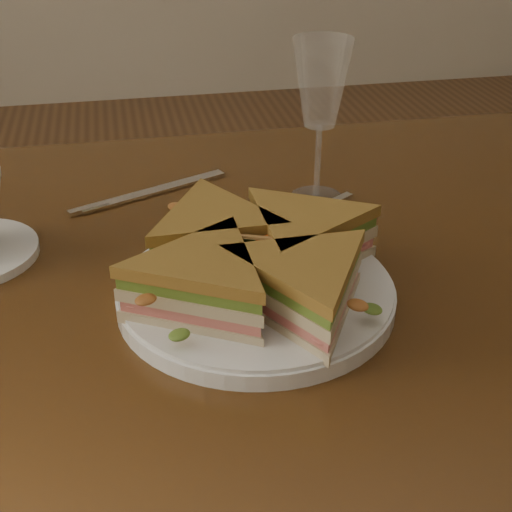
# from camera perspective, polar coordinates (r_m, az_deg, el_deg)

# --- Properties ---
(table) EXTENTS (1.20, 0.80, 0.75)m
(table) POSITION_cam_1_polar(r_m,az_deg,el_deg) (0.79, -3.54, -7.35)
(table) COLOR #351D0C
(table) RESTS_ON ground
(plate) EXTENTS (0.27, 0.27, 0.02)m
(plate) POSITION_cam_1_polar(r_m,az_deg,el_deg) (0.68, 0.00, -3.05)
(plate) COLOR white
(plate) RESTS_ON table
(sandwich_wedges) EXTENTS (0.32, 0.32, 0.06)m
(sandwich_wedges) POSITION_cam_1_polar(r_m,az_deg,el_deg) (0.66, 0.00, -0.37)
(sandwich_wedges) COLOR beige
(sandwich_wedges) RESTS_ON plate
(crisps_mound) EXTENTS (0.09, 0.09, 0.05)m
(crisps_mound) POSITION_cam_1_polar(r_m,az_deg,el_deg) (0.67, 0.00, -0.67)
(crisps_mound) COLOR #D95F1B
(crisps_mound) RESTS_ON plate
(spoon) EXTENTS (0.16, 0.11, 0.01)m
(spoon) POSITION_cam_1_polar(r_m,az_deg,el_deg) (0.81, 1.32, 2.17)
(spoon) COLOR silver
(spoon) RESTS_ON table
(knife) EXTENTS (0.20, 0.10, 0.00)m
(knife) POSITION_cam_1_polar(r_m,az_deg,el_deg) (0.90, -8.90, 4.90)
(knife) COLOR silver
(knife) RESTS_ON table
(wine_glass) EXTENTS (0.07, 0.07, 0.20)m
(wine_glass) POSITION_cam_1_polar(r_m,az_deg,el_deg) (0.84, 5.24, 13.28)
(wine_glass) COLOR white
(wine_glass) RESTS_ON table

